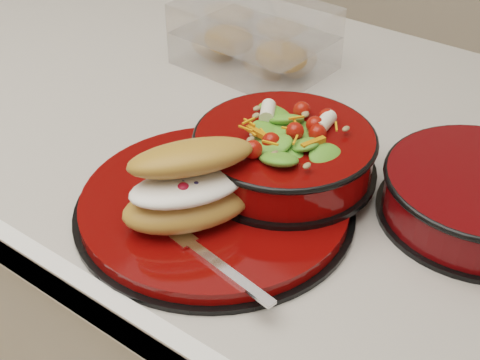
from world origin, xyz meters
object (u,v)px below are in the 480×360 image
Objects in this scene: dinner_plate at (215,205)px; fork at (213,261)px; island_counter at (216,315)px; pastry_box at (255,38)px; salad_bowl at (285,147)px; croissant at (190,187)px.

dinner_plate is 2.08× the size of fork.
pastry_box reaches higher than island_counter.
croissant is at bearing -103.84° from salad_bowl.
pastry_box reaches higher than dinner_plate.
pastry_box is at bearing 132.00° from salad_bowl.
island_counter is 0.51m from pastry_box.
salad_bowl is (0.03, 0.09, 0.04)m from dinner_plate.
island_counter is at bearing 49.08° from fork.
salad_bowl reaches higher than fork.
dinner_plate is 1.84× the size of croissant.
dinner_plate is (0.17, -0.20, 0.46)m from island_counter.
island_counter is at bearing -82.34° from pastry_box.
pastry_box reaches higher than fork.
salad_bowl is at bearing -29.11° from island_counter.
croissant reaches higher than island_counter.
dinner_plate is 0.06m from croissant.
dinner_plate is at bearing -110.81° from salad_bowl.
salad_bowl is 0.31m from pastry_box.
salad_bowl is 0.13m from croissant.
fork is (0.06, -0.04, -0.04)m from croissant.
island_counter is 0.55m from salad_bowl.
fork is at bearing -50.40° from island_counter.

